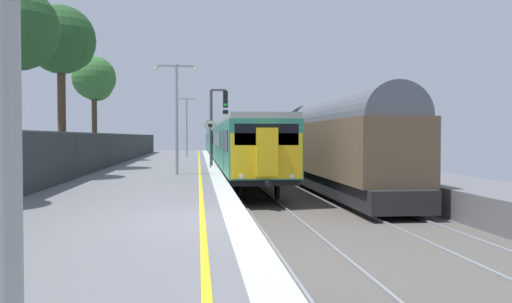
{
  "coord_description": "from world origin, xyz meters",
  "views": [
    {
      "loc": [
        -0.44,
        -10.96,
        1.74
      ],
      "look_at": [
        1.87,
        9.87,
        1.15
      ],
      "focal_mm": 36.89,
      "sensor_mm": 36.0,
      "label": 1
    }
  ],
  "objects_px": {
    "speed_limit_sign": "(210,137)",
    "background_tree_back": "(63,43)",
    "freight_train_adjacent_track": "(274,140)",
    "platform_lamp_mid": "(177,108)",
    "commuter_train_at_platform": "(225,142)",
    "background_tree_right": "(17,32)",
    "background_tree_left": "(95,81)",
    "signal_gantry": "(216,118)",
    "platform_lamp_far": "(187,122)"
  },
  "relations": [
    {
      "from": "commuter_train_at_platform",
      "to": "freight_train_adjacent_track",
      "type": "xyz_separation_m",
      "value": [
        4.0,
        -3.64,
        0.21
      ]
    },
    {
      "from": "signal_gantry",
      "to": "platform_lamp_far",
      "type": "distance_m",
      "value": 14.96
    },
    {
      "from": "commuter_train_at_platform",
      "to": "background_tree_right",
      "type": "bearing_deg",
      "value": -110.59
    },
    {
      "from": "signal_gantry",
      "to": "freight_train_adjacent_track",
      "type": "bearing_deg",
      "value": 68.42
    },
    {
      "from": "commuter_train_at_platform",
      "to": "speed_limit_sign",
      "type": "distance_m",
      "value": 19.62
    },
    {
      "from": "speed_limit_sign",
      "to": "platform_lamp_far",
      "type": "bearing_deg",
      "value": 95.61
    },
    {
      "from": "signal_gantry",
      "to": "speed_limit_sign",
      "type": "bearing_deg",
      "value": -100.59
    },
    {
      "from": "commuter_train_at_platform",
      "to": "background_tree_back",
      "type": "relative_size",
      "value": 6.84
    },
    {
      "from": "signal_gantry",
      "to": "background_tree_right",
      "type": "relative_size",
      "value": 0.58
    },
    {
      "from": "freight_train_adjacent_track",
      "to": "platform_lamp_mid",
      "type": "bearing_deg",
      "value": -109.96
    },
    {
      "from": "background_tree_left",
      "to": "commuter_train_at_platform",
      "type": "bearing_deg",
      "value": 43.91
    },
    {
      "from": "commuter_train_at_platform",
      "to": "background_tree_left",
      "type": "bearing_deg",
      "value": -136.09
    },
    {
      "from": "freight_train_adjacent_track",
      "to": "background_tree_right",
      "type": "xyz_separation_m",
      "value": [
        -13.88,
        -22.64,
        4.55
      ]
    },
    {
      "from": "background_tree_back",
      "to": "background_tree_right",
      "type": "bearing_deg",
      "value": -91.88
    },
    {
      "from": "platform_lamp_far",
      "to": "background_tree_left",
      "type": "distance_m",
      "value": 9.87
    },
    {
      "from": "platform_lamp_mid",
      "to": "platform_lamp_far",
      "type": "bearing_deg",
      "value": 90.0
    },
    {
      "from": "platform_lamp_far",
      "to": "platform_lamp_mid",
      "type": "bearing_deg",
      "value": -90.0
    },
    {
      "from": "background_tree_left",
      "to": "background_tree_right",
      "type": "relative_size",
      "value": 0.96
    },
    {
      "from": "commuter_train_at_platform",
      "to": "platform_lamp_mid",
      "type": "xyz_separation_m",
      "value": [
        -3.5,
        -24.31,
        1.77
      ]
    },
    {
      "from": "speed_limit_sign",
      "to": "background_tree_left",
      "type": "relative_size",
      "value": 0.35
    },
    {
      "from": "signal_gantry",
      "to": "platform_lamp_mid",
      "type": "relative_size",
      "value": 0.9
    },
    {
      "from": "platform_lamp_far",
      "to": "background_tree_back",
      "type": "bearing_deg",
      "value": -109.79
    },
    {
      "from": "commuter_train_at_platform",
      "to": "platform_lamp_mid",
      "type": "height_order",
      "value": "platform_lamp_mid"
    },
    {
      "from": "commuter_train_at_platform",
      "to": "background_tree_back",
      "type": "xyz_separation_m",
      "value": [
        -9.66,
        -19.73,
        5.48
      ]
    },
    {
      "from": "commuter_train_at_platform",
      "to": "signal_gantry",
      "type": "xyz_separation_m",
      "value": [
        -1.46,
        -17.45,
        1.6
      ]
    },
    {
      "from": "platform_lamp_mid",
      "to": "freight_train_adjacent_track",
      "type": "bearing_deg",
      "value": 70.04
    },
    {
      "from": "speed_limit_sign",
      "to": "background_tree_back",
      "type": "distance_m",
      "value": 9.31
    },
    {
      "from": "platform_lamp_mid",
      "to": "speed_limit_sign",
      "type": "bearing_deg",
      "value": 70.88
    },
    {
      "from": "speed_limit_sign",
      "to": "background_tree_right",
      "type": "bearing_deg",
      "value": -139.93
    },
    {
      "from": "background_tree_back",
      "to": "speed_limit_sign",
      "type": "bearing_deg",
      "value": 1.48
    },
    {
      "from": "background_tree_back",
      "to": "background_tree_left",
      "type": "bearing_deg",
      "value": 91.66
    },
    {
      "from": "signal_gantry",
      "to": "background_tree_left",
      "type": "height_order",
      "value": "background_tree_left"
    },
    {
      "from": "freight_train_adjacent_track",
      "to": "platform_lamp_far",
      "type": "relative_size",
      "value": 11.46
    },
    {
      "from": "speed_limit_sign",
      "to": "platform_lamp_far",
      "type": "relative_size",
      "value": 0.52
    },
    {
      "from": "background_tree_right",
      "to": "background_tree_back",
      "type": "bearing_deg",
      "value": 88.12
    },
    {
      "from": "platform_lamp_mid",
      "to": "background_tree_back",
      "type": "relative_size",
      "value": 0.58
    },
    {
      "from": "commuter_train_at_platform",
      "to": "platform_lamp_far",
      "type": "bearing_deg",
      "value": -143.12
    },
    {
      "from": "signal_gantry",
      "to": "background_tree_left",
      "type": "relative_size",
      "value": 0.61
    },
    {
      "from": "signal_gantry",
      "to": "platform_lamp_far",
      "type": "height_order",
      "value": "platform_lamp_far"
    },
    {
      "from": "commuter_train_at_platform",
      "to": "background_tree_right",
      "type": "distance_m",
      "value": 28.47
    },
    {
      "from": "platform_lamp_far",
      "to": "background_tree_back",
      "type": "distance_m",
      "value": 18.54
    },
    {
      "from": "signal_gantry",
      "to": "platform_lamp_mid",
      "type": "distance_m",
      "value": 7.16
    },
    {
      "from": "commuter_train_at_platform",
      "to": "background_tree_right",
      "type": "height_order",
      "value": "background_tree_right"
    },
    {
      "from": "platform_lamp_mid",
      "to": "background_tree_left",
      "type": "relative_size",
      "value": 0.68
    },
    {
      "from": "commuter_train_at_platform",
      "to": "platform_lamp_mid",
      "type": "relative_size",
      "value": 11.71
    },
    {
      "from": "freight_train_adjacent_track",
      "to": "platform_lamp_mid",
      "type": "xyz_separation_m",
      "value": [
        -7.51,
        -20.67,
        1.56
      ]
    },
    {
      "from": "platform_lamp_mid",
      "to": "background_tree_left",
      "type": "distance_m",
      "value": 16.31
    },
    {
      "from": "background_tree_back",
      "to": "commuter_train_at_platform",
      "type": "bearing_deg",
      "value": 63.91
    },
    {
      "from": "signal_gantry",
      "to": "platform_lamp_mid",
      "type": "xyz_separation_m",
      "value": [
        -2.05,
        -6.86,
        0.17
      ]
    },
    {
      "from": "speed_limit_sign",
      "to": "background_tree_left",
      "type": "distance_m",
      "value": 13.47
    }
  ]
}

